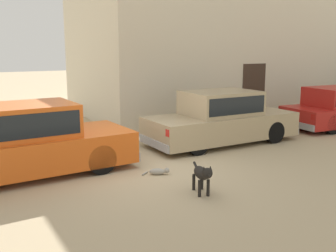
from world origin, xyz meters
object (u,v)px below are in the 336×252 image
parked_sedan_nearest (28,141)px  stray_dog_spotted (202,174)px  stray_cat (159,171)px  parked_sedan_second (221,118)px

parked_sedan_nearest → stray_dog_spotted: parked_sedan_nearest is taller
stray_dog_spotted → parked_sedan_nearest: bearing=-121.4°
stray_dog_spotted → stray_cat: stray_dog_spotted is taller
parked_sedan_nearest → parked_sedan_second: (5.35, 0.26, -0.02)m
parked_sedan_second → parked_sedan_nearest: bearing=-177.0°
parked_sedan_nearest → parked_sedan_second: 5.36m
parked_sedan_nearest → stray_cat: (2.41, -1.41, -0.68)m
parked_sedan_nearest → stray_dog_spotted: size_ratio=4.89×
stray_dog_spotted → stray_cat: (-0.13, 1.44, -0.32)m
stray_cat → parked_sedan_second: bearing=58.3°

